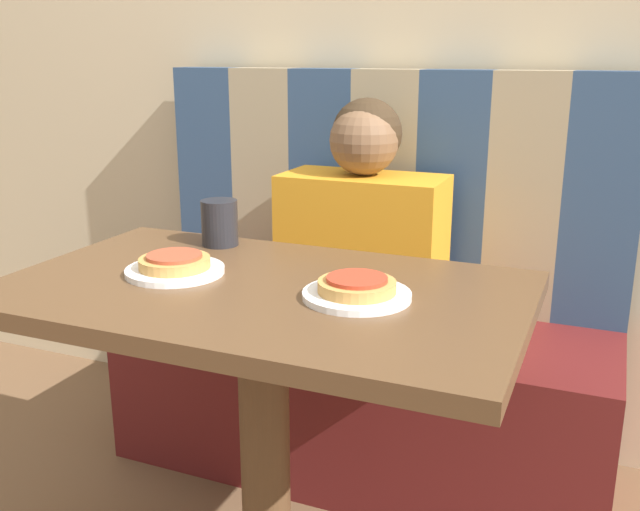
# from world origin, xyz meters

# --- Properties ---
(booth_seat) EXTENTS (1.32, 0.48, 0.44)m
(booth_seat) POSITION_xyz_m (0.00, 0.57, 0.22)
(booth_seat) COLOR #5B1919
(booth_seat) RESTS_ON ground_plane
(booth_backrest) EXTENTS (1.32, 0.09, 0.64)m
(booth_backrest) POSITION_xyz_m (0.00, 0.77, 0.76)
(booth_backrest) COLOR navy
(booth_backrest) RESTS_ON booth_seat
(dining_table) EXTENTS (0.98, 0.60, 0.71)m
(dining_table) POSITION_xyz_m (0.00, 0.00, 0.60)
(dining_table) COLOR brown
(dining_table) RESTS_ON ground_plane
(person) EXTENTS (0.42, 0.22, 0.58)m
(person) POSITION_xyz_m (0.00, 0.57, 0.71)
(person) COLOR orange
(person) RESTS_ON booth_seat
(plate_left) EXTENTS (0.19, 0.19, 0.01)m
(plate_left) POSITION_xyz_m (-0.19, -0.00, 0.71)
(plate_left) COLOR white
(plate_left) RESTS_ON dining_table
(plate_right) EXTENTS (0.19, 0.19, 0.01)m
(plate_right) POSITION_xyz_m (0.19, -0.00, 0.71)
(plate_right) COLOR white
(plate_right) RESTS_ON dining_table
(pizza_left) EXTENTS (0.14, 0.14, 0.03)m
(pizza_left) POSITION_xyz_m (-0.19, -0.00, 0.73)
(pizza_left) COLOR #C68E47
(pizza_left) RESTS_ON plate_left
(pizza_right) EXTENTS (0.14, 0.14, 0.03)m
(pizza_right) POSITION_xyz_m (0.19, -0.00, 0.73)
(pizza_right) COLOR #C68E47
(pizza_right) RESTS_ON plate_right
(drinking_cup) EXTENTS (0.08, 0.08, 0.10)m
(drinking_cup) POSITION_xyz_m (-0.22, 0.23, 0.76)
(drinking_cup) COLOR #232328
(drinking_cup) RESTS_ON dining_table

